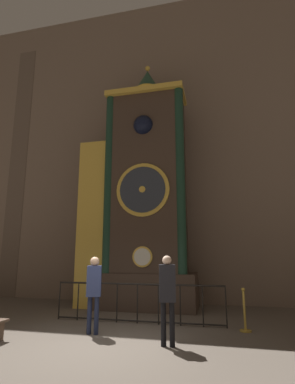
{
  "coord_description": "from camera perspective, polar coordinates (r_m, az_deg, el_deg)",
  "views": [
    {
      "loc": [
        2.56,
        -6.25,
        1.84
      ],
      "look_at": [
        0.05,
        4.31,
        4.09
      ],
      "focal_mm": 28.0,
      "sensor_mm": 36.0,
      "label": 1
    }
  ],
  "objects": [
    {
      "name": "visitor_far",
      "position": [
        6.62,
        3.79,
        -18.25
      ],
      "size": [
        0.38,
        0.29,
        1.81
      ],
      "rotation": [
        0.0,
        0.0,
        0.21
      ],
      "color": "black",
      "rests_on": "ground_plane"
    },
    {
      "name": "railing_fence",
      "position": [
        8.74,
        -1.94,
        -20.01
      ],
      "size": [
        4.75,
        0.05,
        1.04
      ],
      "color": "black",
      "rests_on": "ground_plane"
    },
    {
      "name": "cathedral_back_wall",
      "position": [
        13.23,
        0.89,
        9.81
      ],
      "size": [
        24.0,
        0.32,
        13.4
      ],
      "color": "#7A6656",
      "rests_on": "ground_plane"
    },
    {
      "name": "clock_tower",
      "position": [
        11.11,
        -1.79,
        -1.05
      ],
      "size": [
        4.22,
        1.81,
        9.31
      ],
      "color": "#423328",
      "rests_on": "ground_plane"
    },
    {
      "name": "visitor_near",
      "position": [
        7.66,
        -10.17,
        -17.3
      ],
      "size": [
        0.39,
        0.32,
        1.77
      ],
      "rotation": [
        0.0,
        0.0,
        0.32
      ],
      "color": "#1B213A",
      "rests_on": "ground_plane"
    },
    {
      "name": "ground_plane",
      "position": [
        7.0,
        -9.61,
        -26.81
      ],
      "size": [
        28.0,
        28.0,
        0.0
      ],
      "primitive_type": "plane",
      "color": "brown"
    },
    {
      "name": "stanchion_post",
      "position": [
        8.26,
        18.05,
        -21.71
      ],
      "size": [
        0.28,
        0.28,
        1.02
      ],
      "color": "#B28E33",
      "rests_on": "ground_plane"
    }
  ]
}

